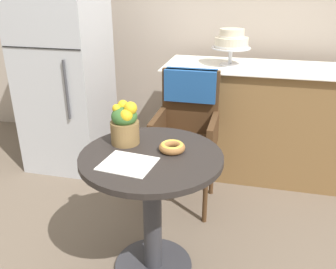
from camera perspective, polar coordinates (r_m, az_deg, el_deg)
name	(u,v)px	position (r m, az deg, el deg)	size (l,w,h in m)	color
ground_plane	(153,266)	(2.21, -2.31, -20.13)	(8.00, 8.00, 0.00)	#6B5B4C
back_wall	(207,0)	(3.42, 6.25, 20.45)	(4.80, 0.10, 2.70)	#B2A393
cafe_table	(152,191)	(1.89, -2.56, -8.91)	(0.72, 0.72, 0.72)	#282321
wicker_chair	(188,117)	(2.50, 3.13, 2.74)	(0.42, 0.45, 0.95)	#472D19
paper_napkin	(128,164)	(1.71, -6.36, -4.61)	(0.24, 0.21, 0.00)	white
donut_front	(172,147)	(1.81, 0.65, -1.96)	(0.13, 0.13, 0.04)	#936033
flower_vase	(125,123)	(1.88, -6.84, 1.80)	(0.15, 0.15, 0.23)	brown
display_counter	(260,121)	(3.03, 14.44, 2.06)	(1.56, 0.62, 0.90)	olive
tiered_cake_stand	(231,41)	(2.87, 10.00, 14.31)	(0.30, 0.30, 0.28)	silver
refrigerator	(64,68)	(3.11, -16.08, 10.07)	(0.64, 0.63, 1.70)	#B7BABF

